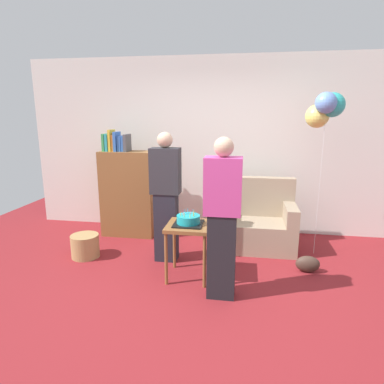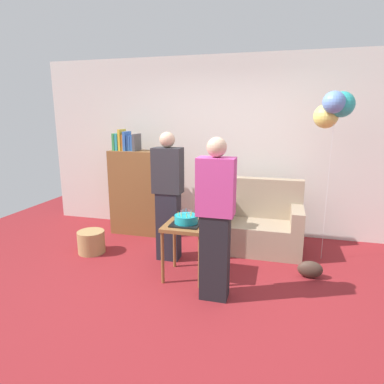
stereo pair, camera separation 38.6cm
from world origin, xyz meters
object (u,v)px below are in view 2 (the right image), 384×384
at_px(person_blowing_candles, 168,196).
at_px(balloon_bunch, 334,108).
at_px(side_table, 186,233).
at_px(wicker_basket, 91,242).
at_px(handbag, 310,269).
at_px(couch, 261,225).
at_px(person_holding_cake, 215,220).
at_px(birthday_cake, 186,220).
at_px(bookshelf, 137,190).

relative_size(person_blowing_candles, balloon_bunch, 0.78).
bearing_deg(balloon_bunch, side_table, -148.58).
bearing_deg(person_blowing_candles, wicker_basket, -160.03).
relative_size(side_table, handbag, 2.27).
distance_m(couch, person_blowing_candles, 1.38).
xyz_separation_m(person_blowing_candles, handbag, (1.74, -0.08, -0.73)).
height_order(handbag, balloon_bunch, balloon_bunch).
height_order(couch, person_holding_cake, person_holding_cake).
relative_size(couch, handbag, 3.93).
distance_m(side_table, handbag, 1.49).
distance_m(couch, wicker_basket, 2.33).
bearing_deg(birthday_cake, couch, 54.71).
xyz_separation_m(birthday_cake, balloon_bunch, (1.55, 0.95, 1.22)).
height_order(side_table, wicker_basket, side_table).
bearing_deg(person_holding_cake, birthday_cake, -38.94).
xyz_separation_m(couch, wicker_basket, (-2.20, -0.74, -0.19)).
xyz_separation_m(couch, side_table, (-0.76, -1.07, 0.20)).
height_order(bookshelf, balloon_bunch, balloon_bunch).
xyz_separation_m(couch, handbag, (0.62, -0.72, -0.24)).
height_order(wicker_basket, handbag, wicker_basket).
xyz_separation_m(side_table, person_blowing_candles, (-0.36, 0.43, 0.30)).
height_order(couch, handbag, couch).
relative_size(person_blowing_candles, wicker_basket, 4.53).
xyz_separation_m(wicker_basket, balloon_bunch, (2.98, 0.61, 1.75)).
relative_size(couch, balloon_bunch, 0.52).
bearing_deg(side_table, handbag, 14.20).
distance_m(couch, person_holding_cake, 1.55).
relative_size(bookshelf, wicker_basket, 4.49).
distance_m(person_blowing_candles, person_holding_cake, 1.09).
relative_size(birthday_cake, person_blowing_candles, 0.20).
distance_m(birthday_cake, handbag, 1.54).
bearing_deg(handbag, side_table, -165.80).
xyz_separation_m(side_table, birthday_cake, (-0.00, -0.00, 0.15)).
relative_size(person_holding_cake, balloon_bunch, 0.78).
distance_m(side_table, birthday_cake, 0.15).
bearing_deg(person_holding_cake, person_blowing_candles, -43.62).
relative_size(bookshelf, side_table, 2.54).
distance_m(person_blowing_candles, balloon_bunch, 2.25).
distance_m(couch, birthday_cake, 1.36).
distance_m(couch, balloon_bunch, 1.75).
relative_size(bookshelf, person_blowing_candles, 0.99).
distance_m(wicker_basket, balloon_bunch, 3.51).
bearing_deg(person_holding_cake, bookshelf, -43.59).
xyz_separation_m(bookshelf, wicker_basket, (-0.28, -0.92, -0.53)).
bearing_deg(couch, bookshelf, 174.79).
distance_m(person_holding_cake, balloon_bunch, 2.03).
bearing_deg(birthday_cake, person_holding_cake, -41.03).
bearing_deg(balloon_bunch, birthday_cake, -148.58).
xyz_separation_m(birthday_cake, person_blowing_candles, (-0.36, 0.43, 0.15)).
xyz_separation_m(person_holding_cake, wicker_basket, (-1.84, 0.68, -0.68)).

